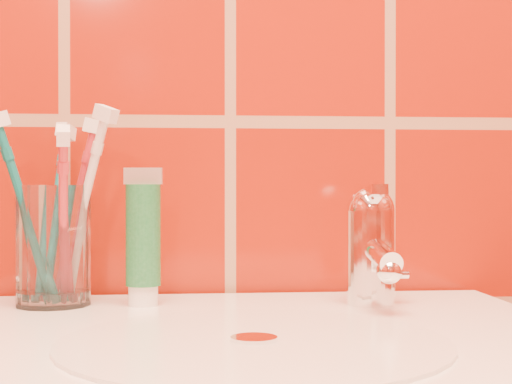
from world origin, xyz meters
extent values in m
cylinder|color=silver|center=(0.00, 0.91, 0.85)|extent=(0.30, 0.30, 0.00)
cylinder|color=white|center=(0.00, 0.91, 0.85)|extent=(0.04, 0.04, 0.00)
cylinder|color=white|center=(-0.18, 1.12, 0.91)|extent=(0.09, 0.09, 0.12)
cylinder|color=white|center=(-0.09, 1.11, 0.86)|extent=(0.03, 0.03, 0.02)
cylinder|color=#165F30|center=(-0.09, 1.11, 0.92)|extent=(0.03, 0.03, 0.10)
cube|color=beige|center=(-0.09, 1.11, 0.98)|extent=(0.04, 0.00, 0.02)
cylinder|color=white|center=(0.14, 1.09, 0.90)|extent=(0.05, 0.05, 0.09)
sphere|color=white|center=(0.14, 1.09, 0.94)|extent=(0.05, 0.05, 0.05)
cylinder|color=white|center=(0.14, 1.06, 0.91)|extent=(0.02, 0.09, 0.03)
cube|color=white|center=(0.14, 1.08, 0.96)|extent=(0.02, 0.06, 0.01)
camera|label=1|loc=(-0.05, 0.32, 0.97)|focal=55.00mm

